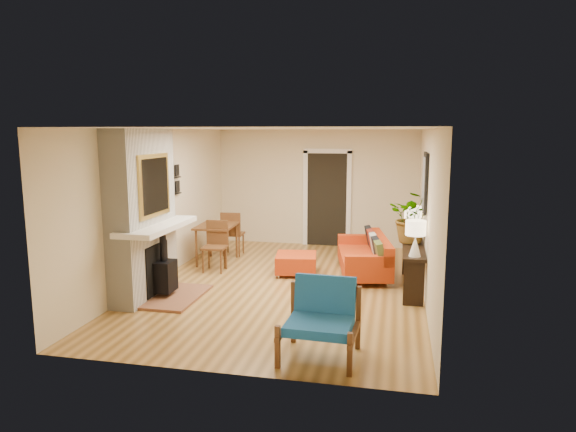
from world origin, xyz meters
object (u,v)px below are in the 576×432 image
dining_table (221,232)px  sofa (367,256)px  lamp_far (413,218)px  houseplant (413,217)px  blue_chair (322,314)px  console_table (413,255)px  ottoman (296,263)px  lamp_near (415,234)px

dining_table → sofa: bearing=-4.2°
lamp_far → houseplant: bearing=-91.1°
blue_chair → houseplant: houseplant is taller
dining_table → houseplant: houseplant is taller
blue_chair → lamp_far: bearing=72.9°
houseplant → dining_table: bearing=168.4°
blue_chair → houseplant: (1.08, 3.02, 0.68)m
blue_chair → console_table: bearing=68.6°
console_table → ottoman: bearing=166.5°
sofa → blue_chair: bearing=-95.0°
sofa → lamp_far: bearing=-1.9°
houseplant → lamp_near: bearing=-89.4°
dining_table → lamp_far: (3.65, -0.24, 0.46)m
sofa → lamp_far: size_ratio=3.72×
sofa → lamp_near: (0.77, -1.52, 0.73)m
sofa → lamp_near: 1.85m
console_table → sofa: bearing=134.5°
sofa → lamp_far: lamp_far is taller
sofa → blue_chair: blue_chair is taller
ottoman → blue_chair: bearing=-73.8°
lamp_near → blue_chair: bearing=-118.0°
ottoman → blue_chair: (0.95, -3.26, 0.27)m
blue_chair → console_table: (1.09, 2.77, 0.10)m
sofa → console_table: bearing=-45.5°
dining_table → lamp_far: lamp_far is taller
sofa → ottoman: 1.30m
lamp_near → houseplant: 0.98m
sofa → houseplant: size_ratio=2.30×
ottoman → lamp_far: (2.03, 0.27, 0.85)m
sofa → dining_table: bearing=175.8°
dining_table → houseplant: bearing=-11.6°
dining_table → console_table: (3.65, -1.00, -0.03)m
sofa → lamp_near: bearing=-63.0°
blue_chair → dining_table: dining_table is taller
sofa → blue_chair: size_ratio=2.27×
dining_table → console_table: bearing=-15.3°
blue_chair → dining_table: size_ratio=0.51×
blue_chair → houseplant: 3.28m
lamp_near → houseplant: size_ratio=0.62×
lamp_far → houseplant: (-0.01, -0.51, 0.10)m
sofa → houseplant: bearing=-35.2°
ottoman → lamp_near: size_ratio=1.51×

